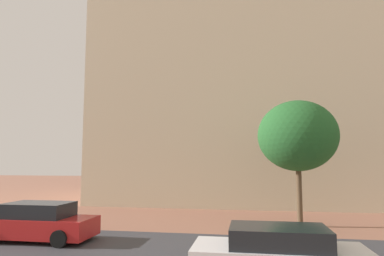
{
  "coord_description": "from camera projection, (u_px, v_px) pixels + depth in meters",
  "views": [
    {
      "loc": [
        1.45,
        -1.71,
        3.14
      ],
      "look_at": [
        -0.45,
        9.62,
        4.32
      ],
      "focal_mm": 31.07,
      "sensor_mm": 36.0,
      "label": 1
    }
  ],
  "objects": [
    {
      "name": "landmark_building",
      "position": [
        265.0,
        80.0,
        28.9
      ],
      "size": [
        27.54,
        13.56,
        35.4
      ],
      "color": "beige",
      "rests_on": "ground_plane"
    },
    {
      "name": "car_red",
      "position": [
        38.0,
        222.0,
        13.44
      ],
      "size": [
        4.57,
        2.05,
        1.5
      ],
      "color": "red",
      "rests_on": "ground_plane"
    },
    {
      "name": "ground_plane",
      "position": [
        207.0,
        254.0,
        11.41
      ],
      "size": [
        120.0,
        120.0,
        0.0
      ],
      "primitive_type": "plane",
      "color": "#93604C"
    },
    {
      "name": "tree_curb_far",
      "position": [
        297.0,
        136.0,
        16.68
      ],
      "size": [
        3.94,
        3.94,
        6.24
      ],
      "color": "brown",
      "rests_on": "ground_plane"
    }
  ]
}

